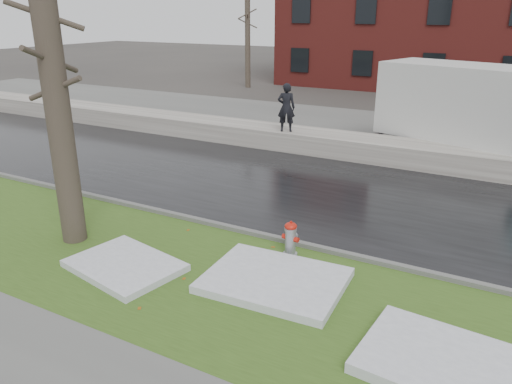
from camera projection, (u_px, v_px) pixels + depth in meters
The scene contains 16 objects.
ground at pixel (229, 253), 10.94m from camera, with size 120.00×120.00×0.00m, color #47423D.
verge at pixel (196, 277), 9.91m from camera, with size 60.00×4.50×0.04m, color #354F1A.
road at pixel (309, 191), 14.64m from camera, with size 60.00×7.00×0.03m, color black.
parking_lot at pixel (386, 133), 21.65m from camera, with size 60.00×9.00×0.03m, color slate.
curb at pixel (251, 233), 11.74m from camera, with size 60.00×0.15×0.14m, color slate.
snowbank at pixel (355, 147), 17.98m from camera, with size 60.00×1.60×0.75m, color beige.
brick_building at pixel (490, 10), 33.05m from camera, with size 26.00×12.00×10.00m, color maroon.
bg_tree_left at pixel (248, 37), 33.34m from camera, with size 1.40×1.62×6.50m.
bg_tree_center at pixel (353, 36), 33.93m from camera, with size 1.40×1.62×6.50m.
fire_hydrant at pixel (291, 237), 10.60m from camera, with size 0.39×0.35×0.80m.
tree at pixel (55, 92), 10.36m from camera, with size 1.39×1.64×6.69m.
box_truck at pixel (487, 113), 16.80m from camera, with size 9.88×4.64×3.29m.
worker at pixel (286, 107), 18.34m from camera, with size 0.65×0.43×1.79m, color black.
snow_patch_near at pixel (275, 280), 9.59m from camera, with size 2.60×2.00×0.16m, color silver.
snow_patch_far at pixel (125, 265), 10.17m from camera, with size 2.20×1.60×0.14m, color silver.
snow_patch_side at pixel (460, 369), 7.21m from camera, with size 2.80×1.80×0.18m, color silver.
Camera 1 is at (5.24, -8.33, 5.01)m, focal length 35.00 mm.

